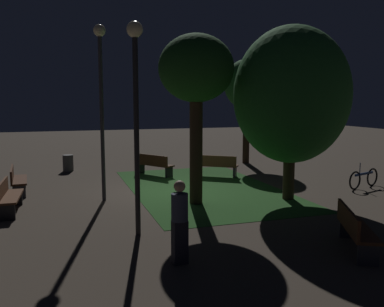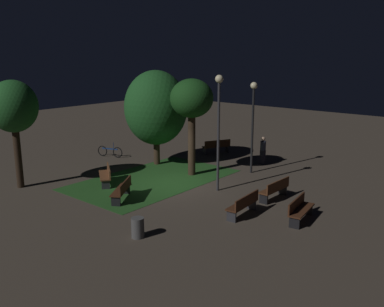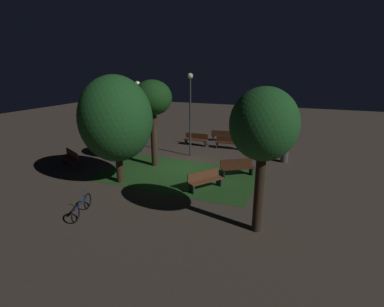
{
  "view_description": "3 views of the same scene",
  "coord_description": "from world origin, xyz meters",
  "px_view_note": "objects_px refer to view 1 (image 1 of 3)",
  "views": [
    {
      "loc": [
        13.3,
        -3.47,
        3.09
      ],
      "look_at": [
        0.86,
        0.56,
        1.39
      ],
      "focal_mm": 38.3,
      "sensor_mm": 36.0,
      "label": 1
    },
    {
      "loc": [
        -14.46,
        -13.31,
        6.24
      ],
      "look_at": [
        0.78,
        -0.56,
        1.48
      ],
      "focal_mm": 39.39,
      "sensor_mm": 36.0,
      "label": 2
    },
    {
      "loc": [
        -6.2,
        14.47,
        5.6
      ],
      "look_at": [
        -0.81,
        1.06,
        1.23
      ],
      "focal_mm": 26.5,
      "sensor_mm": 36.0,
      "label": 3
    }
  ],
  "objects_px": {
    "tree_near_wall": "(291,95)",
    "bicycle": "(364,178)",
    "bench_back_row": "(17,179)",
    "tree_back_left": "(247,85)",
    "tree_lawn_side": "(196,72)",
    "lamp_post_path_center": "(136,94)",
    "bench_near_trees": "(153,164)",
    "trash_bin": "(68,163)",
    "bench_front_left": "(354,228)",
    "lamp_post_plaza_west": "(101,85)",
    "bench_by_lamp": "(215,165)",
    "bench_path_side": "(8,196)",
    "pedestrian": "(180,220)"
  },
  "relations": [
    {
      "from": "bench_back_row",
      "to": "lamp_post_path_center",
      "type": "relative_size",
      "value": 0.38
    },
    {
      "from": "tree_back_left",
      "to": "lamp_post_path_center",
      "type": "bearing_deg",
      "value": -37.68
    },
    {
      "from": "bench_near_trees",
      "to": "tree_lawn_side",
      "type": "relative_size",
      "value": 0.35
    },
    {
      "from": "bench_path_side",
      "to": "pedestrian",
      "type": "height_order",
      "value": "pedestrian"
    },
    {
      "from": "pedestrian",
      "to": "bicycle",
      "type": "bearing_deg",
      "value": 119.04
    },
    {
      "from": "bench_near_trees",
      "to": "tree_lawn_side",
      "type": "bearing_deg",
      "value": 2.46
    },
    {
      "from": "tree_lawn_side",
      "to": "lamp_post_plaza_west",
      "type": "distance_m",
      "value": 2.9
    },
    {
      "from": "bench_near_trees",
      "to": "bench_front_left",
      "type": "distance_m",
      "value": 9.86
    },
    {
      "from": "bench_near_trees",
      "to": "lamp_post_path_center",
      "type": "bearing_deg",
      "value": -15.26
    },
    {
      "from": "lamp_post_path_center",
      "to": "trash_bin",
      "type": "relative_size",
      "value": 6.71
    },
    {
      "from": "tree_near_wall",
      "to": "bicycle",
      "type": "relative_size",
      "value": 3.18
    },
    {
      "from": "lamp_post_path_center",
      "to": "trash_bin",
      "type": "bearing_deg",
      "value": -171.91
    },
    {
      "from": "bench_back_row",
      "to": "tree_lawn_side",
      "type": "height_order",
      "value": "tree_lawn_side"
    },
    {
      "from": "bench_path_side",
      "to": "pedestrian",
      "type": "xyz_separation_m",
      "value": [
        4.87,
        3.51,
        0.37
      ]
    },
    {
      "from": "bench_front_left",
      "to": "lamp_post_plaza_west",
      "type": "bearing_deg",
      "value": -142.97
    },
    {
      "from": "trash_bin",
      "to": "pedestrian",
      "type": "height_order",
      "value": "pedestrian"
    },
    {
      "from": "tree_lawn_side",
      "to": "tree_back_left",
      "type": "bearing_deg",
      "value": 144.43
    },
    {
      "from": "bench_near_trees",
      "to": "bench_path_side",
      "type": "bearing_deg",
      "value": -49.48
    },
    {
      "from": "tree_near_wall",
      "to": "pedestrian",
      "type": "xyz_separation_m",
      "value": [
        3.88,
        -4.69,
        -2.39
      ]
    },
    {
      "from": "bench_back_row",
      "to": "tree_back_left",
      "type": "xyz_separation_m",
      "value": [
        -3.75,
        10.17,
        3.32
      ]
    },
    {
      "from": "tree_back_left",
      "to": "pedestrian",
      "type": "xyz_separation_m",
      "value": [
        11.12,
        -6.66,
        -2.95
      ]
    },
    {
      "from": "bench_near_trees",
      "to": "trash_bin",
      "type": "relative_size",
      "value": 2.46
    },
    {
      "from": "bench_front_left",
      "to": "lamp_post_plaza_west",
      "type": "relative_size",
      "value": 0.34
    },
    {
      "from": "bench_path_side",
      "to": "tree_near_wall",
      "type": "bearing_deg",
      "value": 83.07
    },
    {
      "from": "bench_by_lamp",
      "to": "lamp_post_plaza_west",
      "type": "relative_size",
      "value": 0.33
    },
    {
      "from": "tree_near_wall",
      "to": "pedestrian",
      "type": "height_order",
      "value": "tree_near_wall"
    },
    {
      "from": "bench_path_side",
      "to": "trash_bin",
      "type": "height_order",
      "value": "bench_path_side"
    },
    {
      "from": "bench_front_left",
      "to": "lamp_post_plaza_west",
      "type": "distance_m",
      "value": 8.03
    },
    {
      "from": "bench_front_left",
      "to": "pedestrian",
      "type": "distance_m",
      "value": 3.67
    },
    {
      "from": "bench_back_row",
      "to": "tree_lawn_side",
      "type": "distance_m",
      "value": 7.0
    },
    {
      "from": "bicycle",
      "to": "tree_back_left",
      "type": "bearing_deg",
      "value": -167.63
    },
    {
      "from": "bench_near_trees",
      "to": "bench_by_lamp",
      "type": "distance_m",
      "value": 2.56
    },
    {
      "from": "bicycle",
      "to": "bench_path_side",
      "type": "bearing_deg",
      "value": -91.83
    },
    {
      "from": "lamp_post_plaza_west",
      "to": "tree_lawn_side",
      "type": "bearing_deg",
      "value": 64.79
    },
    {
      "from": "bench_front_left",
      "to": "trash_bin",
      "type": "distance_m",
      "value": 13.01
    },
    {
      "from": "bicycle",
      "to": "bench_by_lamp",
      "type": "bearing_deg",
      "value": -131.17
    },
    {
      "from": "bench_near_trees",
      "to": "tree_near_wall",
      "type": "relative_size",
      "value": 0.33
    },
    {
      "from": "tree_lawn_side",
      "to": "trash_bin",
      "type": "height_order",
      "value": "tree_lawn_side"
    },
    {
      "from": "tree_near_wall",
      "to": "trash_bin",
      "type": "bearing_deg",
      "value": -139.26
    },
    {
      "from": "tree_back_left",
      "to": "pedestrian",
      "type": "relative_size",
      "value": 3.15
    },
    {
      "from": "bench_near_trees",
      "to": "bench_front_left",
      "type": "xyz_separation_m",
      "value": [
        9.63,
        2.08,
        0.0
      ]
    },
    {
      "from": "tree_back_left",
      "to": "lamp_post_path_center",
      "type": "distance_m",
      "value": 11.63
    },
    {
      "from": "lamp_post_plaza_west",
      "to": "pedestrian",
      "type": "bearing_deg",
      "value": 8.81
    },
    {
      "from": "bench_path_side",
      "to": "bench_front_left",
      "type": "distance_m",
      "value": 8.9
    },
    {
      "from": "bench_path_side",
      "to": "lamp_post_path_center",
      "type": "bearing_deg",
      "value": 46.16
    },
    {
      "from": "bench_back_row",
      "to": "tree_back_left",
      "type": "distance_m",
      "value": 11.33
    },
    {
      "from": "tree_lawn_side",
      "to": "bench_near_trees",
      "type": "bearing_deg",
      "value": -177.54
    },
    {
      "from": "bench_near_trees",
      "to": "tree_back_left",
      "type": "relative_size",
      "value": 0.35
    },
    {
      "from": "tree_back_left",
      "to": "trash_bin",
      "type": "xyz_separation_m",
      "value": [
        -0.27,
        -8.44,
        -3.45
      ]
    },
    {
      "from": "bench_by_lamp",
      "to": "pedestrian",
      "type": "distance_m",
      "value": 9.07
    }
  ]
}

